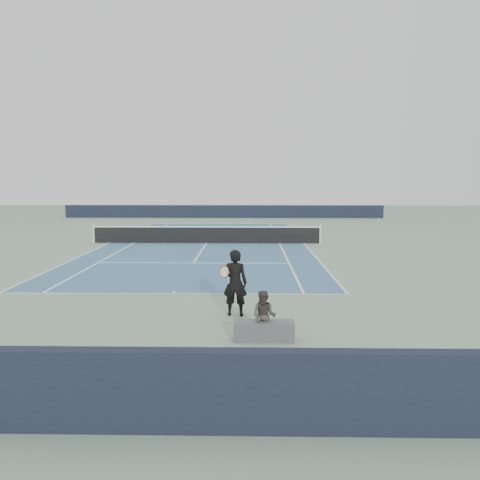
{
  "coord_description": "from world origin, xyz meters",
  "views": [
    {
      "loc": [
        2.38,
        -26.12,
        3.55
      ],
      "look_at": [
        2.02,
        -7.07,
        1.1
      ],
      "focal_mm": 35.0,
      "sensor_mm": 36.0,
      "label": 1
    }
  ],
  "objects_px": {
    "tennis_ball": "(248,320)",
    "tennis_net": "(206,234)",
    "tennis_player": "(235,283)",
    "spectator_bench": "(264,323)"
  },
  "relations": [
    {
      "from": "tennis_net",
      "to": "tennis_ball",
      "type": "distance_m",
      "value": 14.86
    },
    {
      "from": "tennis_ball",
      "to": "tennis_net",
      "type": "bearing_deg",
      "value": 99.21
    },
    {
      "from": "spectator_bench",
      "to": "tennis_ball",
      "type": "bearing_deg",
      "value": 104.13
    },
    {
      "from": "tennis_net",
      "to": "spectator_bench",
      "type": "relative_size",
      "value": 9.2
    },
    {
      "from": "tennis_net",
      "to": "tennis_player",
      "type": "xyz_separation_m",
      "value": [
        2.02,
        -14.14,
        0.38
      ]
    },
    {
      "from": "tennis_net",
      "to": "tennis_ball",
      "type": "height_order",
      "value": "tennis_net"
    },
    {
      "from": "tennis_player",
      "to": "spectator_bench",
      "type": "bearing_deg",
      "value": -69.81
    },
    {
      "from": "tennis_player",
      "to": "tennis_ball",
      "type": "distance_m",
      "value": 1.06
    },
    {
      "from": "spectator_bench",
      "to": "tennis_net",
      "type": "bearing_deg",
      "value": 99.64
    },
    {
      "from": "tennis_player",
      "to": "tennis_net",
      "type": "bearing_deg",
      "value": 98.14
    }
  ]
}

